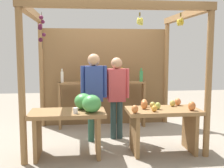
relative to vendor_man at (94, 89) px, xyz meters
name	(u,v)px	position (x,y,z in m)	size (l,w,h in m)	color
ground_plane	(111,138)	(0.32, 0.12, -0.97)	(12.00, 12.00, 0.00)	gray
market_stall	(108,64)	(0.32, 0.60, 0.44)	(2.93, 2.24, 2.39)	olive
fruit_counter_left	(74,117)	(-0.35, -0.68, -0.34)	(1.18, 0.66, 1.00)	olive
fruit_counter_right	(163,120)	(1.09, -0.68, -0.43)	(1.18, 0.65, 0.87)	olive
bottle_shelf_unit	(103,92)	(0.23, 0.92, -0.19)	(1.88, 0.22, 1.32)	olive
vendor_man	(94,89)	(0.00, 0.00, 0.00)	(0.48, 0.22, 1.62)	#2E5D4A
vendor_woman	(117,91)	(0.43, 0.10, -0.05)	(0.48, 0.21, 1.55)	#2C4445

